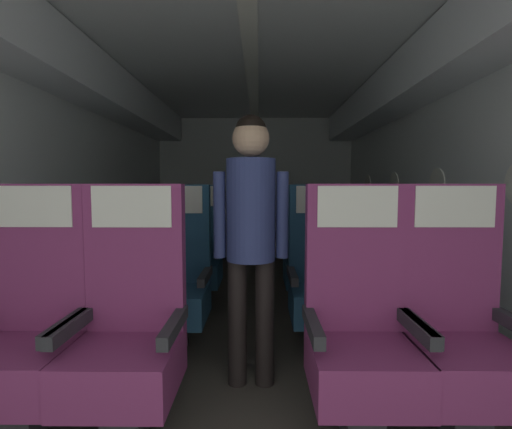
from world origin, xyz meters
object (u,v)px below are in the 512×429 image
seat_b_right_aisle (391,280)px  seat_c_left_aisle (196,255)px  seat_b_right_window (323,280)px  seat_c_right_window (309,256)px  seat_b_left_aisle (175,280)px  seat_a_right_aisle (459,330)px  seat_c_left_window (148,255)px  seat_b_left_window (109,280)px  seat_c_right_aisle (356,256)px  seat_a_left_window (27,330)px  seat_a_left_aisle (128,331)px  seat_a_right_window (360,330)px  flight_attendant (251,222)px

seat_b_right_aisle → seat_c_left_aisle: size_ratio=1.00×
seat_b_right_window → seat_c_right_window: (0.02, 0.94, 0.00)m
seat_b_left_aisle → seat_c_left_aisle: 0.96m
seat_c_left_aisle → seat_c_right_window: 1.10m
seat_a_right_aisle → seat_c_left_window: 2.77m
seat_a_right_aisle → seat_b_right_aisle: bearing=89.6°
seat_b_left_window → seat_c_right_aisle: same height
seat_b_left_aisle → seat_b_right_aisle: bearing=0.7°
seat_a_left_window → seat_b_left_aisle: (0.49, 0.93, 0.00)m
seat_b_left_aisle → seat_b_right_aisle: size_ratio=1.00×
seat_a_left_aisle → seat_b_right_aisle: (1.57, 0.95, 0.00)m
seat_a_right_aisle → seat_c_left_window: (-2.04, 1.88, 0.00)m
seat_b_left_aisle → seat_b_right_window: bearing=1.4°
seat_a_right_aisle → seat_a_right_window: 0.47m
seat_b_left_window → seat_b_right_window: (1.55, 0.02, 0.00)m
seat_c_right_window → seat_a_right_window: bearing=-90.2°
seat_c_right_aisle → seat_b_left_aisle: bearing=-148.1°
seat_c_right_aisle → seat_c_right_window: same height
seat_a_left_window → seat_a_right_aisle: (2.04, 0.01, 0.00)m
seat_b_right_window → flight_attendant: (-0.51, -0.54, 0.47)m
flight_attendant → seat_b_left_aisle: bearing=-51.1°
seat_a_left_window → seat_a_left_aisle: size_ratio=1.00×
seat_b_left_aisle → seat_a_right_window: bearing=-40.3°
seat_c_right_window → flight_attendant: flight_attendant is taller
seat_b_left_window → flight_attendant: bearing=-26.6°
seat_b_left_window → seat_c_right_window: bearing=31.3°
seat_b_left_window → flight_attendant: flight_attendant is taller
seat_a_left_window → seat_a_right_aisle: bearing=0.4°
seat_a_right_window → seat_b_left_window: bearing=149.3°
seat_b_right_aisle → seat_c_right_aisle: bearing=90.4°
seat_c_left_window → seat_a_left_aisle: bearing=-75.9°
seat_b_right_aisle → seat_c_right_aisle: size_ratio=1.00×
flight_attendant → seat_a_left_aisle: bearing=28.0°
seat_b_left_window → seat_a_right_aisle: bearing=-24.4°
seat_a_left_aisle → seat_b_left_window: 1.06m
seat_b_left_aisle → seat_c_right_aisle: same height
seat_a_left_window → seat_b_left_window: same height
seat_b_left_window → seat_c_right_window: 1.84m
seat_a_right_window → seat_b_left_aisle: size_ratio=1.00×
seat_b_left_window → seat_c_left_window: (-0.00, 0.96, 0.00)m
seat_a_right_aisle → seat_b_right_window: bearing=117.1°
seat_c_left_window → seat_b_right_aisle: bearing=-24.9°
seat_a_right_window → seat_b_right_window: same height
seat_c_right_aisle → seat_c_right_window: (-0.46, -0.00, 0.00)m
flight_attendant → seat_c_right_window: bearing=-118.5°
seat_b_right_aisle → seat_c_left_window: same height
seat_b_right_aisle → seat_b_right_window: (-0.49, 0.01, 0.00)m
seat_a_left_aisle → seat_c_right_window: 2.19m
flight_attendant → seat_a_right_window: bearing=133.2°
seat_a_left_window → seat_b_left_aisle: 1.05m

